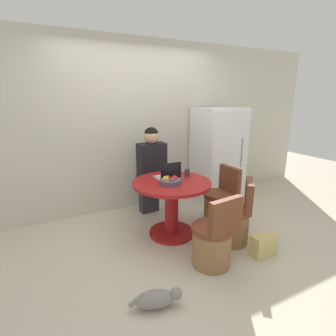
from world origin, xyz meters
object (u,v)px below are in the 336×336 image
Objects in this scene: cat at (157,299)px; handbag at (264,245)px; laptop at (168,175)px; fruit_bowl at (170,181)px; chair_right_side at (220,204)px; dining_table at (172,201)px; chair_near_right_corner at (233,222)px; chair_near_camera at (213,242)px; person_seated at (151,167)px; refrigerator at (218,155)px.

cat is 1.52× the size of handbag.
fruit_bowl is (-0.06, -0.18, -0.01)m from laptop.
laptop is at bearing 70.92° from fruit_bowl.
fruit_bowl is at bearing 72.94° from cat.
laptop is at bearing -98.76° from chair_right_side.
chair_near_right_corner reaches higher than dining_table.
chair_near_right_corner and chair_near_camera have the same top height.
person_seated is at bearing -91.55° from laptop.
refrigerator is at bearing -168.52° from chair_near_right_corner.
chair_right_side is 2.69× the size of handbag.
person_seated is at bearing 84.15° from fruit_bowl.
chair_near_right_corner is 0.99m from laptop.
handbag is (-0.59, -1.66, -0.66)m from refrigerator.
chair_right_side is at bearing 51.38° from cat.
person_seated is at bearing -177.67° from refrigerator.
chair_near_camera is 2.86× the size of laptop.
chair_near_right_corner is at bearing -40.29° from dining_table.
person_seated reaches higher than cat.
chair_near_camera is at bearing -41.87° from chair_right_side.
chair_near_camera is at bearing 168.73° from handbag.
person_seated is at bearing 88.01° from dining_table.
chair_near_camera is at bearing 34.94° from cat.
fruit_bowl reaches higher than chair_near_camera.
refrigerator is 1.88m from handbag.
person_seated is (-1.26, -0.05, -0.05)m from refrigerator.
fruit_bowl is at bearing -130.04° from dining_table.
chair_near_camera is (-0.69, -0.78, 0.00)m from chair_right_side.
handbag is (1.39, 0.14, 0.05)m from cat.
refrigerator reaches higher than dining_table.
cat is at bearing -174.05° from handbag.
chair_right_side is at bearing 136.74° from person_seated.
refrigerator is at bearing -134.57° from chair_near_camera.
refrigerator is 1.27m from person_seated.
person_seated is (-0.57, 1.21, 0.47)m from chair_near_right_corner.
chair_near_right_corner is 0.57m from chair_near_camera.
laptop is at bearing -91.42° from chair_near_camera.
dining_table is at bearing 85.83° from laptop.
chair_right_side is at bearing 0.28° from dining_table.
handbag is (0.11, -0.39, -0.14)m from chair_near_right_corner.
laptop is at bearing 74.92° from cat.
refrigerator is 1.05m from chair_right_side.
handbag is at bearing 112.92° from person_seated.
chair_near_right_corner is 2.69× the size of handbag.
chair_near_right_corner is at bearing 115.07° from person_seated.
chair_near_right_corner is at bearing 38.66° from cat.
dining_table is 1.22× the size of chair_near_camera.
person_seated is (0.02, 0.71, 0.27)m from dining_table.
chair_right_side is at bearing 85.36° from handbag.
fruit_bowl reaches higher than cat.
chair_near_right_corner is at bearing -158.42° from chair_near_camera.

